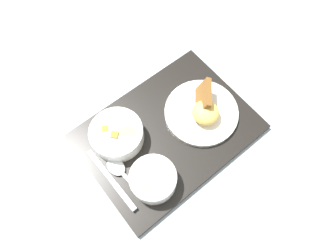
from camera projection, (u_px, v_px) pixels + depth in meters
The scene contains 7 objects.
ground_plane at pixel (168, 133), 0.80m from camera, with size 4.00×4.00×0.00m, color #99A3AD.
serving_tray at pixel (168, 132), 0.80m from camera, with size 0.45×0.34×0.02m.
bowl_salad at pixel (117, 134), 0.76m from camera, with size 0.14×0.14×0.06m.
bowl_soup at pixel (153, 179), 0.71m from camera, with size 0.11×0.11×0.05m.
plate_main at pixel (203, 111), 0.79m from camera, with size 0.20×0.20×0.08m.
knife at pixel (119, 190), 0.72m from camera, with size 0.02×0.19×0.01m.
spoon at pixel (121, 172), 0.74m from camera, with size 0.04×0.16×0.01m.
Camera 1 is at (-0.21, -0.24, 0.74)m, focal length 32.00 mm.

